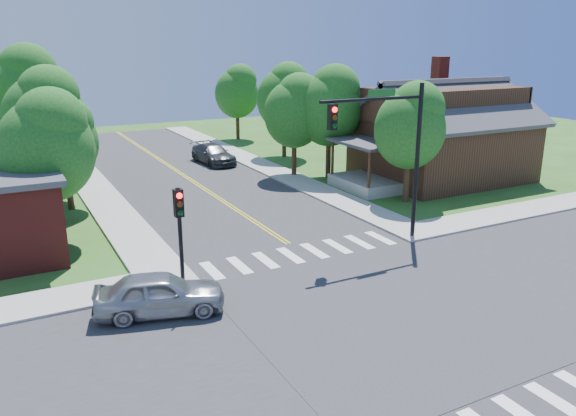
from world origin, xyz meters
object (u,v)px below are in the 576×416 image
house_ne (442,130)px  car_dgrey (213,155)px  car_silver (160,294)px  signal_pole_nw (180,218)px  signal_mast_ne (389,139)px

house_ne → car_dgrey: size_ratio=2.57×
car_silver → signal_pole_nw: bearing=-19.9°
house_ne → car_dgrey: house_ne is taller
signal_mast_ne → car_dgrey: 20.69m
signal_pole_nw → car_silver: bearing=-124.9°
signal_pole_nw → house_ne: bearing=22.7°
signal_pole_nw → house_ne: (20.71, 8.66, 0.67)m
car_silver → car_dgrey: size_ratio=0.92×
car_dgrey → house_ne: bearing=-48.7°
signal_pole_nw → car_silver: signal_pole_nw is taller
signal_pole_nw → car_silver: size_ratio=0.82×
signal_mast_ne → car_dgrey: size_ratio=1.42×
house_ne → car_dgrey: (-11.86, 11.62, -2.61)m
house_ne → car_silver: house_ne is taller
signal_mast_ne → signal_pole_nw: signal_mast_ne is taller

